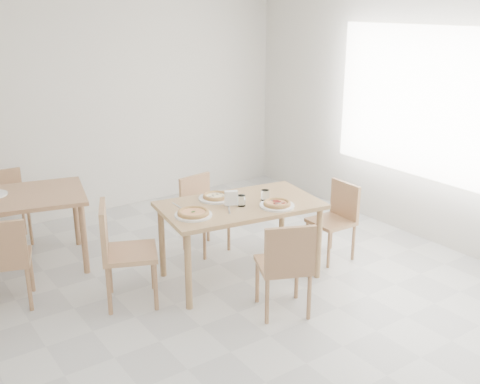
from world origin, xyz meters
TOP-DOWN VIEW (x-y plane):
  - room at (2.98, 0.30)m, footprint 7.28×7.00m
  - main_table at (0.78, 0.98)m, footprint 1.57×1.04m
  - chair_south at (0.68, 0.18)m, footprint 0.55×0.55m
  - chair_north at (0.83, 1.76)m, footprint 0.45×0.45m
  - chair_west at (-0.35, 1.17)m, footprint 0.59×0.59m
  - chair_east at (1.85, 0.79)m, footprint 0.40×0.40m
  - plate_margherita at (0.26, 0.95)m, footprint 0.33×0.33m
  - plate_mushroom at (0.65, 1.21)m, footprint 0.32×0.32m
  - plate_pepperoni at (1.00, 0.71)m, footprint 0.32×0.32m
  - pizza_margherita at (0.26, 0.95)m, footprint 0.33×0.33m
  - pizza_mushroom at (0.65, 1.21)m, footprint 0.26×0.26m
  - pizza_pepperoni at (1.00, 0.71)m, footprint 0.30×0.30m
  - tumbler_a at (0.75, 0.92)m, footprint 0.08×0.08m
  - tumbler_b at (1.02, 0.91)m, footprint 0.08×0.08m
  - napkin_holder at (0.67, 0.97)m, footprint 0.14×0.11m
  - fork_a at (0.26, 1.25)m, footprint 0.02×0.20m
  - fork_b at (0.58, 0.87)m, footprint 0.11×0.16m
  - second_table at (-0.99, 2.43)m, footprint 1.69×1.21m
  - chair_back_s at (-1.19, 1.64)m, footprint 0.52×0.52m
  - chair_back_n at (-0.81, 3.15)m, footprint 0.41×0.41m

SIDE VIEW (x-z plane):
  - chair_east at x=1.85m, z-range 0.06..0.85m
  - chair_back_n at x=-0.81m, z-range 0.06..0.85m
  - chair_north at x=0.83m, z-range 0.06..0.86m
  - chair_back_s at x=-1.19m, z-range 0.07..0.91m
  - chair_south at x=0.68m, z-range 0.07..0.91m
  - chair_west at x=-0.35m, z-range 0.07..0.99m
  - main_table at x=0.78m, z-range 0.29..1.04m
  - second_table at x=-0.99m, z-range 0.29..1.04m
  - fork_a at x=0.26m, z-range 0.75..0.76m
  - fork_b at x=0.58m, z-range 0.75..0.76m
  - plate_margherita at x=0.26m, z-range 0.75..0.77m
  - plate_mushroom at x=0.65m, z-range 0.75..0.77m
  - plate_pepperoni at x=1.00m, z-range 0.75..0.77m
  - pizza_margherita at x=0.26m, z-range 0.76..0.80m
  - pizza_mushroom at x=0.65m, z-range 0.76..0.80m
  - pizza_pepperoni at x=1.00m, z-range 0.77..0.80m
  - tumbler_a at x=0.75m, z-range 0.75..0.85m
  - tumbler_b at x=1.02m, z-range 0.75..0.85m
  - napkin_holder at x=0.67m, z-range 0.75..0.89m
  - room at x=2.98m, z-range -2.00..5.00m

